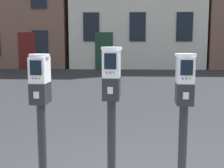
{
  "coord_description": "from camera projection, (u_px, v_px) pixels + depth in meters",
  "views": [
    {
      "loc": [
        0.05,
        -3.39,
        1.76
      ],
      "look_at": [
        -0.12,
        -0.06,
        1.28
      ],
      "focal_mm": 50.76,
      "sensor_mm": 36.0,
      "label": 1
    }
  ],
  "objects": [
    {
      "name": "parking_meter_near_kerb",
      "position": [
        40.0,
        97.0,
        3.33
      ],
      "size": [
        0.23,
        0.26,
        1.46
      ],
      "rotation": [
        0.0,
        0.0,
        -1.62
      ],
      "color": "black",
      "rests_on": "sidewalk_slab"
    },
    {
      "name": "parking_meter_twin_adjacent",
      "position": [
        112.0,
        93.0,
        3.28
      ],
      "size": [
        0.23,
        0.26,
        1.54
      ],
      "rotation": [
        0.0,
        0.0,
        -1.62
      ],
      "color": "black",
      "rests_on": "sidewalk_slab"
    },
    {
      "name": "parking_meter_end_of_row",
      "position": [
        184.0,
        98.0,
        3.25
      ],
      "size": [
        0.23,
        0.26,
        1.47
      ],
      "rotation": [
        0.0,
        0.0,
        -1.62
      ],
      "color": "black",
      "rests_on": "sidewalk_slab"
    }
  ]
}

